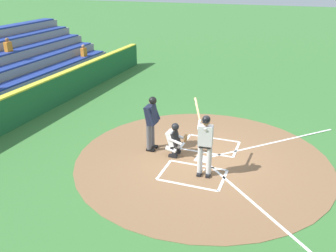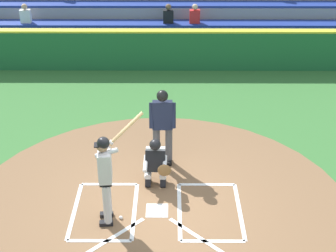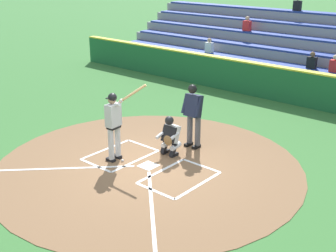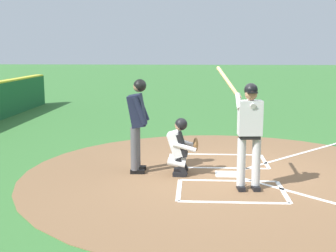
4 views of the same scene
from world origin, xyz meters
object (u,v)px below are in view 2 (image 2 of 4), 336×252
batter (106,173)px  plate_umpire (163,122)px  baseball (121,218)px  catcher (156,162)px

batter → plate_umpire: 2.30m
baseball → catcher: bearing=-119.6°
batter → catcher: (-0.89, -1.21, -0.51)m
batter → plate_umpire: (-1.02, -2.06, -0.02)m
batter → plate_umpire: batter is taller
catcher → plate_umpire: plate_umpire is taller
catcher → plate_umpire: bearing=-98.6°
plate_umpire → catcher: bearing=81.4°
batter → plate_umpire: bearing=-116.3°
plate_umpire → baseball: 2.41m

